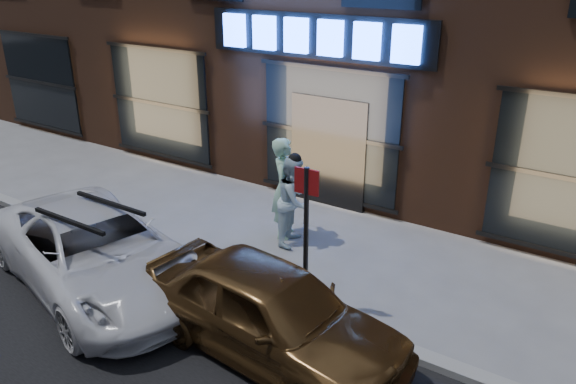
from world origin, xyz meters
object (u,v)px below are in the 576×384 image
object	(u,v)px
man_cap	(294,201)
man_bowtie	(285,188)
white_suv	(96,251)
sign_post	(306,229)
gold_sedan	(271,311)

from	to	relation	value
man_cap	man_bowtie	bearing A→B (deg)	53.75
white_suv	sign_post	xyz separation A→B (m)	(3.24, 1.23, 0.79)
white_suv	gold_sedan	bearing A→B (deg)	-71.78
man_cap	white_suv	distance (m)	3.63
gold_sedan	man_cap	bearing A→B (deg)	32.60
man_bowtie	sign_post	world-z (taller)	sign_post
white_suv	gold_sedan	world-z (taller)	gold_sedan
white_suv	sign_post	world-z (taller)	sign_post
white_suv	sign_post	distance (m)	3.55
man_bowtie	white_suv	bearing A→B (deg)	132.07
man_bowtie	white_suv	size ratio (longest dim) A/B	0.42
white_suv	man_cap	bearing A→B (deg)	-15.06
white_suv	gold_sedan	xyz separation A→B (m)	(3.35, 0.16, 0.02)
man_cap	gold_sedan	distance (m)	3.33
white_suv	gold_sedan	distance (m)	3.35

